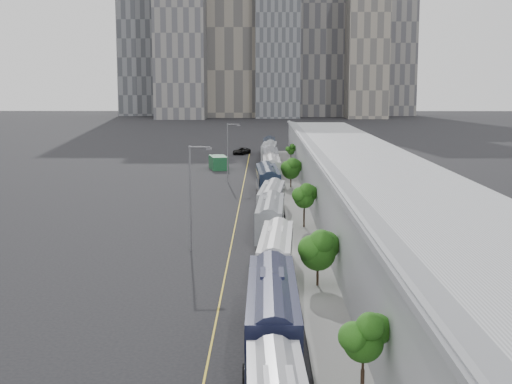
{
  "coord_description": "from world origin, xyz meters",
  "views": [
    {
      "loc": [
        1.45,
        -19.94,
        14.7
      ],
      "look_at": [
        0.67,
        58.21,
        3.0
      ],
      "focal_mm": 50.0,
      "sensor_mm": 36.0,
      "label": 1
    }
  ],
  "objects_px": {
    "suv": "(241,151)",
    "bus_1": "(272,319)",
    "bus_9": "(269,147)",
    "bus_7": "(271,161)",
    "street_lamp_far": "(229,149)",
    "bus_6": "(271,170)",
    "bus_8": "(269,154)",
    "bus_4": "(272,203)",
    "shipping_container": "(218,163)",
    "bus_5": "(268,183)",
    "bus_3": "(270,220)",
    "bus_2": "(276,257)",
    "street_lamp_near": "(192,191)"
  },
  "relations": [
    {
      "from": "bus_5",
      "to": "street_lamp_far",
      "type": "bearing_deg",
      "value": 111.65
    },
    {
      "from": "bus_1",
      "to": "bus_5",
      "type": "bearing_deg",
      "value": 90.0
    },
    {
      "from": "bus_4",
      "to": "suv",
      "type": "distance_m",
      "value": 73.32
    },
    {
      "from": "bus_2",
      "to": "bus_7",
      "type": "relative_size",
      "value": 0.95
    },
    {
      "from": "bus_3",
      "to": "street_lamp_near",
      "type": "bearing_deg",
      "value": -134.52
    },
    {
      "from": "bus_2",
      "to": "shipping_container",
      "type": "distance_m",
      "value": 72.19
    },
    {
      "from": "bus_1",
      "to": "shipping_container",
      "type": "xyz_separation_m",
      "value": [
        -8.47,
        87.09,
        -0.53
      ]
    },
    {
      "from": "bus_1",
      "to": "bus_4",
      "type": "relative_size",
      "value": 1.11
    },
    {
      "from": "bus_3",
      "to": "bus_8",
      "type": "relative_size",
      "value": 0.94
    },
    {
      "from": "bus_5",
      "to": "street_lamp_near",
      "type": "xyz_separation_m",
      "value": [
        -6.92,
        -32.89,
        3.74
      ]
    },
    {
      "from": "bus_1",
      "to": "bus_2",
      "type": "height_order",
      "value": "bus_1"
    },
    {
      "from": "bus_2",
      "to": "street_lamp_near",
      "type": "xyz_separation_m",
      "value": [
        -7.3,
        8.43,
        3.93
      ]
    },
    {
      "from": "bus_1",
      "to": "shipping_container",
      "type": "height_order",
      "value": "bus_1"
    },
    {
      "from": "bus_8",
      "to": "shipping_container",
      "type": "bearing_deg",
      "value": -125.34
    },
    {
      "from": "bus_3",
      "to": "shipping_container",
      "type": "distance_m",
      "value": 57.28
    },
    {
      "from": "bus_4",
      "to": "shipping_container",
      "type": "relative_size",
      "value": 2.04
    },
    {
      "from": "bus_9",
      "to": "suv",
      "type": "height_order",
      "value": "bus_9"
    },
    {
      "from": "bus_2",
      "to": "bus_1",
      "type": "bearing_deg",
      "value": -88.61
    },
    {
      "from": "shipping_container",
      "to": "bus_7",
      "type": "bearing_deg",
      "value": -14.46
    },
    {
      "from": "bus_1",
      "to": "street_lamp_near",
      "type": "distance_m",
      "value": 25.13
    },
    {
      "from": "bus_5",
      "to": "street_lamp_far",
      "type": "height_order",
      "value": "street_lamp_far"
    },
    {
      "from": "bus_2",
      "to": "suv",
      "type": "relative_size",
      "value": 2.32
    },
    {
      "from": "bus_1",
      "to": "street_lamp_near",
      "type": "xyz_separation_m",
      "value": [
        -6.82,
        23.9,
        3.71
      ]
    },
    {
      "from": "bus_4",
      "to": "bus_9",
      "type": "distance_m",
      "value": 72.6
    },
    {
      "from": "bus_7",
      "to": "shipping_container",
      "type": "xyz_separation_m",
      "value": [
        -9.27,
        0.41,
        -0.41
      ]
    },
    {
      "from": "bus_7",
      "to": "bus_9",
      "type": "distance_m",
      "value": 27.44
    },
    {
      "from": "bus_5",
      "to": "street_lamp_near",
      "type": "bearing_deg",
      "value": -104.49
    },
    {
      "from": "bus_2",
      "to": "suv",
      "type": "xyz_separation_m",
      "value": [
        -5.69,
        99.16,
        -0.75
      ]
    },
    {
      "from": "bus_1",
      "to": "bus_5",
      "type": "xyz_separation_m",
      "value": [
        0.1,
        56.78,
        -0.02
      ]
    },
    {
      "from": "bus_6",
      "to": "bus_8",
      "type": "distance_m",
      "value": 26.89
    },
    {
      "from": "bus_4",
      "to": "suv",
      "type": "relative_size",
      "value": 2.35
    },
    {
      "from": "bus_8",
      "to": "bus_2",
      "type": "bearing_deg",
      "value": -87.52
    },
    {
      "from": "bus_5",
      "to": "suv",
      "type": "relative_size",
      "value": 2.61
    },
    {
      "from": "bus_6",
      "to": "shipping_container",
      "type": "relative_size",
      "value": 2.16
    },
    {
      "from": "bus_5",
      "to": "street_lamp_far",
      "type": "distance_m",
      "value": 14.74
    },
    {
      "from": "street_lamp_near",
      "to": "street_lamp_far",
      "type": "relative_size",
      "value": 1.05
    },
    {
      "from": "suv",
      "to": "bus_1",
      "type": "bearing_deg",
      "value": -64.47
    },
    {
      "from": "bus_3",
      "to": "bus_5",
      "type": "bearing_deg",
      "value": 92.51
    },
    {
      "from": "bus_1",
      "to": "bus_7",
      "type": "height_order",
      "value": "bus_1"
    },
    {
      "from": "bus_1",
      "to": "bus_5",
      "type": "relative_size",
      "value": 1.01
    },
    {
      "from": "bus_3",
      "to": "suv",
      "type": "distance_m",
      "value": 84.33
    },
    {
      "from": "shipping_container",
      "to": "suv",
      "type": "height_order",
      "value": "shipping_container"
    },
    {
      "from": "bus_4",
      "to": "shipping_container",
      "type": "distance_m",
      "value": 46.43
    },
    {
      "from": "suv",
      "to": "street_lamp_far",
      "type": "bearing_deg",
      "value": -67.82
    },
    {
      "from": "bus_4",
      "to": "street_lamp_far",
      "type": "distance_m",
      "value": 29.22
    },
    {
      "from": "bus_8",
      "to": "bus_9",
      "type": "relative_size",
      "value": 1.07
    },
    {
      "from": "bus_7",
      "to": "bus_6",
      "type": "bearing_deg",
      "value": -90.33
    },
    {
      "from": "bus_8",
      "to": "bus_9",
      "type": "bearing_deg",
      "value": 92.02
    },
    {
      "from": "bus_7",
      "to": "street_lamp_far",
      "type": "height_order",
      "value": "street_lamp_far"
    },
    {
      "from": "bus_3",
      "to": "street_lamp_near",
      "type": "distance_m",
      "value": 10.37
    }
  ]
}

